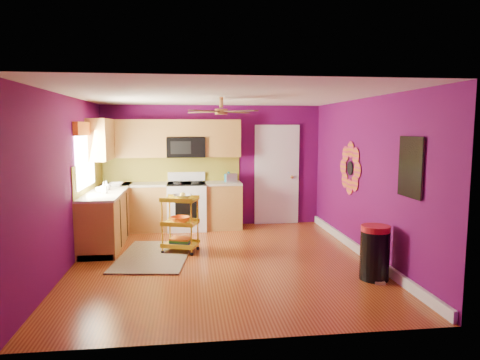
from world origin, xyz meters
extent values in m
plane|color=maroon|center=(0.00, 0.00, 0.00)|extent=(5.00, 5.00, 0.00)
cube|color=#590A4F|center=(0.00, 2.50, 1.25)|extent=(4.50, 0.04, 2.50)
cube|color=#590A4F|center=(0.00, -2.50, 1.25)|extent=(4.50, 0.04, 2.50)
cube|color=#590A4F|center=(-2.25, 0.00, 1.25)|extent=(0.04, 5.00, 2.50)
cube|color=#590A4F|center=(2.25, 0.00, 1.25)|extent=(0.04, 5.00, 2.50)
cube|color=silver|center=(0.00, 0.00, 2.50)|extent=(4.50, 5.00, 0.04)
cube|color=white|center=(2.22, 0.00, 0.07)|extent=(0.05, 4.90, 0.14)
cube|color=olive|center=(-1.95, 1.35, 0.45)|extent=(0.60, 2.30, 0.90)
cube|color=olive|center=(-0.85, 2.20, 0.45)|extent=(2.80, 0.60, 0.90)
cube|color=beige|center=(-1.95, 1.35, 0.92)|extent=(0.63, 2.30, 0.04)
cube|color=beige|center=(-0.85, 2.20, 0.92)|extent=(2.80, 0.63, 0.04)
cube|color=black|center=(-1.95, 1.35, 0.05)|extent=(0.54, 2.30, 0.10)
cube|color=black|center=(-0.85, 2.20, 0.05)|extent=(2.80, 0.54, 0.10)
cube|color=white|center=(-0.55, 2.17, 0.46)|extent=(0.76, 0.66, 0.92)
cube|color=black|center=(-0.55, 2.17, 0.93)|extent=(0.76, 0.62, 0.03)
cube|color=white|center=(-0.55, 2.45, 1.04)|extent=(0.76, 0.06, 0.18)
cube|color=black|center=(-0.55, 1.84, 0.45)|extent=(0.45, 0.02, 0.55)
cube|color=olive|center=(-1.59, 2.33, 1.83)|extent=(1.32, 0.33, 0.75)
cube|color=olive|center=(0.19, 2.33, 1.83)|extent=(0.72, 0.33, 0.75)
cube|color=olive|center=(-0.55, 2.33, 2.03)|extent=(0.76, 0.33, 0.34)
cube|color=olive|center=(-2.08, 1.85, 1.83)|extent=(0.33, 1.30, 0.75)
cube|color=black|center=(-0.55, 2.30, 1.65)|extent=(0.76, 0.38, 0.40)
cube|color=olive|center=(-0.85, 2.49, 1.20)|extent=(2.80, 0.01, 0.51)
cube|color=olive|center=(-2.24, 1.35, 1.20)|extent=(0.01, 2.30, 0.51)
cube|color=white|center=(-2.23, 1.05, 1.55)|extent=(0.03, 1.20, 1.00)
cube|color=orange|center=(-2.20, 1.05, 2.02)|extent=(0.08, 1.35, 0.22)
cube|color=white|center=(1.35, 2.48, 1.02)|extent=(0.85, 0.04, 2.05)
cube|color=white|center=(1.35, 2.46, 1.02)|extent=(0.95, 0.02, 2.15)
sphere|color=#BF8C3F|center=(1.67, 2.42, 1.00)|extent=(0.07, 0.07, 0.07)
cylinder|color=black|center=(2.23, 0.60, 1.35)|extent=(0.01, 0.24, 0.24)
cube|color=teal|center=(2.23, -1.40, 1.55)|extent=(0.03, 0.52, 0.72)
cube|color=black|center=(2.21, -1.40, 1.55)|extent=(0.01, 0.56, 0.76)
cylinder|color=#BF8C3F|center=(0.00, 0.20, 2.42)|extent=(0.06, 0.06, 0.16)
cylinder|color=#BF8C3F|center=(0.00, 0.20, 2.28)|extent=(0.20, 0.20, 0.08)
cube|color=#4C2D19|center=(0.27, 0.47, 2.28)|extent=(0.47, 0.47, 0.01)
cube|color=#4C2D19|center=(-0.27, 0.47, 2.28)|extent=(0.47, 0.47, 0.01)
cube|color=#4C2D19|center=(-0.27, -0.07, 2.28)|extent=(0.47, 0.47, 0.01)
cube|color=#4C2D19|center=(0.27, -0.07, 2.28)|extent=(0.47, 0.47, 0.01)
cube|color=#302010|center=(-1.07, 0.33, 0.01)|extent=(1.27, 1.84, 0.02)
cylinder|color=gold|center=(-0.94, 0.47, 0.47)|extent=(0.02, 0.02, 0.85)
cylinder|color=gold|center=(-0.48, 0.31, 0.47)|extent=(0.02, 0.02, 0.85)
cylinder|color=gold|center=(-0.83, 0.79, 0.47)|extent=(0.02, 0.02, 0.85)
cylinder|color=gold|center=(-0.37, 0.63, 0.47)|extent=(0.02, 0.02, 0.85)
sphere|color=black|center=(-0.94, 0.47, 0.03)|extent=(0.06, 0.06, 0.06)
sphere|color=black|center=(-0.48, 0.31, 0.03)|extent=(0.06, 0.06, 0.06)
sphere|color=black|center=(-0.83, 0.79, 0.03)|extent=(0.06, 0.06, 0.06)
sphere|color=black|center=(-0.37, 0.63, 0.03)|extent=(0.06, 0.06, 0.06)
cube|color=gold|center=(-0.66, 0.55, 0.87)|extent=(0.65, 0.56, 0.03)
cube|color=gold|center=(-0.66, 0.55, 0.48)|extent=(0.65, 0.56, 0.03)
cube|color=gold|center=(-0.66, 0.55, 0.12)|extent=(0.65, 0.56, 0.03)
imported|color=beige|center=(-0.61, 0.53, 0.92)|extent=(0.38, 0.38, 0.07)
sphere|color=yellow|center=(-0.61, 0.53, 0.95)|extent=(0.10, 0.10, 0.10)
imported|color=orange|center=(-0.66, 0.55, 0.54)|extent=(0.40, 0.40, 0.10)
cube|color=navy|center=(-0.66, 0.55, 0.16)|extent=(0.38, 0.33, 0.04)
cube|color=#267233|center=(-0.66, 0.55, 0.19)|extent=(0.38, 0.33, 0.04)
cube|color=orange|center=(-0.66, 0.55, 0.23)|extent=(0.38, 0.33, 0.03)
cylinder|color=black|center=(1.96, -1.06, 0.33)|extent=(0.46, 0.46, 0.66)
cylinder|color=#AB181F|center=(1.96, -1.06, 0.70)|extent=(0.39, 0.39, 0.08)
cube|color=beige|center=(1.96, -1.25, 0.02)|extent=(0.14, 0.09, 0.03)
cylinder|color=#136690|center=(0.31, 2.26, 1.02)|extent=(0.18, 0.18, 0.16)
sphere|color=#136690|center=(0.31, 2.26, 1.12)|extent=(0.06, 0.06, 0.06)
cube|color=beige|center=(0.36, 2.18, 1.03)|extent=(0.22, 0.15, 0.18)
imported|color=#EA3F72|center=(-1.92, 0.94, 1.04)|extent=(0.09, 0.09, 0.20)
imported|color=white|center=(-1.95, 1.32, 1.03)|extent=(0.13, 0.13, 0.17)
imported|color=white|center=(-1.87, 1.88, 0.97)|extent=(0.27, 0.27, 0.07)
imported|color=white|center=(-2.00, 1.01, 0.99)|extent=(0.13, 0.13, 0.10)
camera|label=1|loc=(-0.52, -6.37, 2.03)|focal=32.00mm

